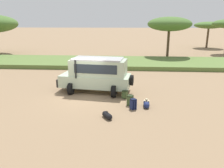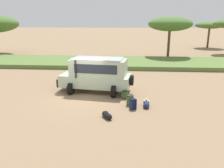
% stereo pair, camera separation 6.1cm
% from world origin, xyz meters
% --- Properties ---
extents(ground_plane, '(320.00, 320.00, 0.00)m').
position_xyz_m(ground_plane, '(0.00, 0.00, 0.00)').
color(ground_plane, '#8C7051').
extents(grass_bank, '(120.00, 7.00, 0.44)m').
position_xyz_m(grass_bank, '(0.00, 11.83, 0.22)').
color(grass_bank, '#5B7538').
rests_on(grass_bank, ground_plane).
extents(safari_vehicle, '(5.46, 3.14, 2.44)m').
position_xyz_m(safari_vehicle, '(0.70, 1.31, 1.29)').
color(safari_vehicle, '#B2C6A8').
rests_on(safari_vehicle, ground_plane).
extents(backpack_beside_front_wheel, '(0.42, 0.47, 0.53)m').
position_xyz_m(backpack_beside_front_wheel, '(2.72, 0.01, 0.26)').
color(backpack_beside_front_wheel, '#42562D').
rests_on(backpack_beside_front_wheel, ground_plane).
extents(backpack_cluster_center, '(0.41, 0.45, 0.62)m').
position_xyz_m(backpack_cluster_center, '(3.23, -1.80, 0.30)').
color(backpack_cluster_center, navy).
rests_on(backpack_cluster_center, ground_plane).
extents(backpack_near_rear_wheel, '(0.48, 0.44, 0.62)m').
position_xyz_m(backpack_near_rear_wheel, '(3.07, -1.19, 0.30)').
color(backpack_near_rear_wheel, '#42562D').
rests_on(backpack_near_rear_wheel, ground_plane).
extents(duffel_bag_low_black_case, '(0.38, 0.90, 0.45)m').
position_xyz_m(duffel_bag_low_black_case, '(4.02, -1.38, 0.18)').
color(duffel_bag_low_black_case, navy).
rests_on(duffel_bag_low_black_case, ground_plane).
extents(duffel_bag_soft_canvas, '(0.57, 0.71, 0.41)m').
position_xyz_m(duffel_bag_soft_canvas, '(1.84, -3.14, 0.16)').
color(duffel_bag_soft_canvas, black).
rests_on(duffel_bag_soft_canvas, ground_plane).
extents(acacia_tree_centre_back, '(5.69, 5.85, 5.46)m').
position_xyz_m(acacia_tree_centre_back, '(8.24, 16.39, 4.52)').
color(acacia_tree_centre_back, brown).
rests_on(acacia_tree_centre_back, ground_plane).
extents(acacia_tree_far_right, '(5.34, 4.97, 4.81)m').
position_xyz_m(acacia_tree_far_right, '(17.86, 29.50, 4.14)').
color(acacia_tree_far_right, brown).
rests_on(acacia_tree_far_right, ground_plane).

